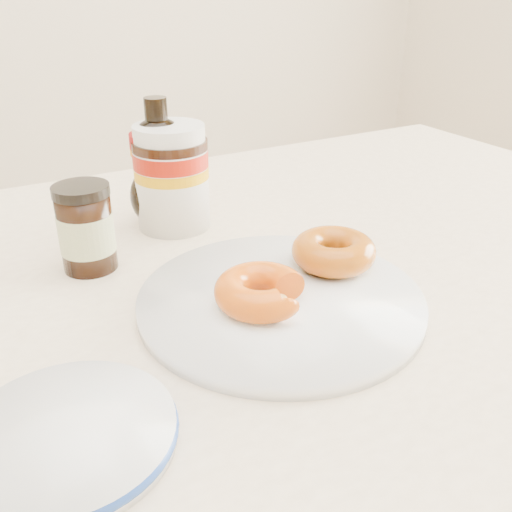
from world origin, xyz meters
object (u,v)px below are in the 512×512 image
dining_table (230,355)px  plate (281,300)px  nutella_jar (172,173)px  donut_whole (334,251)px  donut_bitten (261,291)px  syrup_bottle (160,163)px  blue_rim_saucer (68,435)px  dark_jar (86,229)px

dining_table → plate: (0.03, -0.05, 0.09)m
plate → nutella_jar: size_ratio=2.12×
donut_whole → nutella_jar: nutella_jar is taller
donut_bitten → nutella_jar: bearing=96.1°
donut_bitten → syrup_bottle: bearing=98.3°
donut_bitten → donut_whole: 0.12m
plate → blue_rim_saucer: blue_rim_saucer is taller
dark_jar → syrup_bottle: bearing=34.1°
dining_table → plate: plate is taller
donut_whole → dark_jar: size_ratio=0.93×
donut_bitten → blue_rim_saucer: (-0.20, -0.08, -0.02)m
dining_table → plate: bearing=-60.3°
syrup_bottle → nutella_jar: bearing=-56.9°
nutella_jar → dark_jar: nutella_jar is taller
donut_whole → syrup_bottle: bearing=115.1°
dining_table → blue_rim_saucer: 0.26m
plate → dark_jar: bearing=128.8°
dining_table → nutella_jar: bearing=85.0°
dark_jar → nutella_jar: bearing=27.2°
nutella_jar → dark_jar: 0.15m
syrup_bottle → dark_jar: 0.15m
dining_table → dark_jar: dark_jar is taller
syrup_bottle → dark_jar: (-0.12, -0.08, -0.03)m
syrup_bottle → blue_rim_saucer: syrup_bottle is taller
syrup_bottle → blue_rim_saucer: size_ratio=1.06×
dining_table → nutella_jar: size_ratio=10.52×
donut_bitten → nutella_jar: (0.01, 0.25, 0.04)m
plate → donut_whole: size_ratio=3.10×
dining_table → donut_whole: (0.11, -0.03, 0.11)m
dining_table → blue_rim_saucer: size_ratio=8.97×
dining_table → donut_bitten: donut_bitten is taller
syrup_bottle → plate: bearing=-84.7°
plate → donut_bitten: (-0.03, -0.01, 0.02)m
nutella_jar → syrup_bottle: 0.02m
donut_whole → blue_rim_saucer: size_ratio=0.58×
syrup_bottle → blue_rim_saucer: 0.41m
dining_table → blue_rim_saucer: bearing=-144.6°
plate → syrup_bottle: size_ratio=1.72×
nutella_jar → dining_table: bearing=-95.0°
donut_bitten → blue_rim_saucer: size_ratio=0.57×
plate → syrup_bottle: syrup_bottle is taller
nutella_jar → dark_jar: (-0.13, -0.07, -0.02)m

